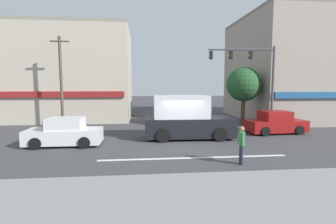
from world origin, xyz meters
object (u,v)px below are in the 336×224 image
Objects in this scene: utility_pole_near_left at (61,81)px; box_truck_approaching_near at (186,119)px; street_tree at (244,85)px; traffic_light_mast at (255,73)px; van_crossing_leftbound at (171,112)px; sedan_crossing_center at (65,133)px; pedestrian_foreground_with_bag at (241,143)px; sedan_parked_curbside at (276,123)px.

utility_pole_near_left reaches higher than box_truck_approaching_near.
street_tree is 2.74m from traffic_light_mast.
van_crossing_leftbound is 6.91m from box_truck_approaching_near.
pedestrian_foreground_with_bag is at bearing -26.92° from sedan_crossing_center.
van_crossing_leftbound is at bearing 92.00° from box_truck_approaching_near.
van_crossing_leftbound reaches higher than pedestrian_foreground_with_bag.
van_crossing_leftbound is (8.75, 2.06, -2.69)m from utility_pole_near_left.
sedan_crossing_center is (1.82, -6.00, -2.99)m from utility_pole_near_left.
sedan_parked_curbside is (6.83, -5.74, -0.29)m from van_crossing_leftbound.
van_crossing_leftbound is at bearing 49.33° from sedan_crossing_center.
box_truck_approaching_near is 6.72m from sedan_parked_curbside.
traffic_light_mast is (-0.17, -2.59, 0.88)m from street_tree.
box_truck_approaching_near is at bearing 9.20° from sedan_crossing_center.
box_truck_approaching_near is (-5.66, -4.90, -2.17)m from street_tree.
box_truck_approaching_near is (8.99, -4.84, -2.45)m from utility_pole_near_left.
traffic_light_mast is 1.10× the size of box_truck_approaching_near.
street_tree is 0.86× the size of box_truck_approaching_near.
utility_pole_near_left reaches higher than traffic_light_mast.
street_tree is 1.05× the size of van_crossing_leftbound.
sedan_parked_curbside is 2.53× the size of pedestrian_foreground_with_bag.
utility_pole_near_left is 6.95m from sedan_crossing_center.
van_crossing_leftbound is 2.78× the size of pedestrian_foreground_with_bag.
van_crossing_leftbound is at bearing 139.98° from sedan_parked_curbside.
street_tree is 11.52m from pedestrian_foreground_with_bag.
traffic_light_mast is at bearing 62.87° from pedestrian_foreground_with_bag.
van_crossing_leftbound is at bearing 13.24° from utility_pole_near_left.
street_tree is 14.44m from sedan_crossing_center.
traffic_light_mast reaches higher than street_tree.
pedestrian_foreground_with_bag is (1.47, -5.55, -0.30)m from box_truck_approaching_near.
pedestrian_foreground_with_bag reaches higher than sedan_crossing_center.
street_tree is 1.15× the size of sedan_parked_curbside.
street_tree is 0.79× the size of traffic_light_mast.
traffic_light_mast reaches higher than van_crossing_leftbound.
street_tree is 4.71m from sedan_parked_curbside.
sedan_parked_curbside is (13.76, 2.32, 0.00)m from sedan_crossing_center.
utility_pole_near_left is at bearing 170.07° from traffic_light_mast.
pedestrian_foreground_with_bag is (-5.13, -6.71, 0.24)m from sedan_parked_curbside.
street_tree is at bearing 86.18° from traffic_light_mast.
sedan_parked_curbside is at bearing -40.02° from van_crossing_leftbound.
utility_pole_near_left is 1.15× the size of traffic_light_mast.
street_tree is 2.92× the size of pedestrian_foreground_with_bag.
van_crossing_leftbound is (-5.90, 2.00, -2.42)m from street_tree.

